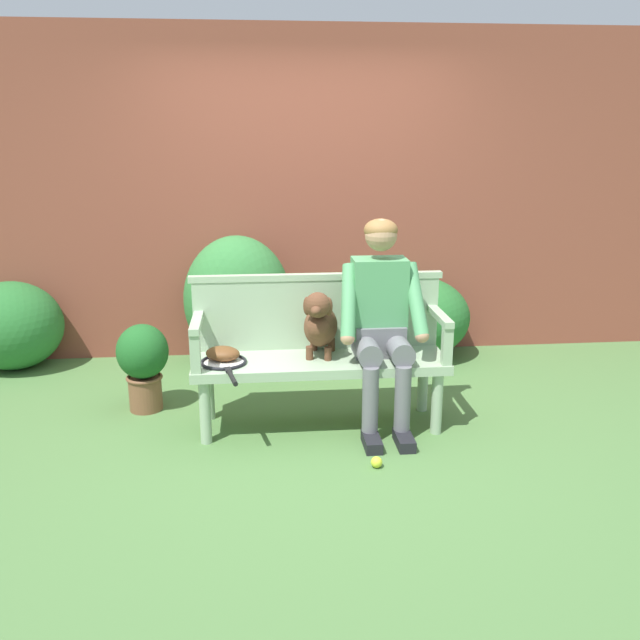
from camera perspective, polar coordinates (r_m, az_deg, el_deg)
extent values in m
plane|color=#4C753D|center=(4.54, 0.00, -8.71)|extent=(40.00, 40.00, 0.00)
cube|color=brown|center=(5.83, -1.61, 10.32)|extent=(8.00, 0.30, 2.65)
ellipsoid|color=#286B2D|center=(5.79, 7.75, 0.24)|extent=(0.94, 0.83, 0.69)
ellipsoid|color=#337538|center=(5.61, -6.85, 1.66)|extent=(0.86, 0.75, 1.05)
ellipsoid|color=#286B2D|center=(5.99, -24.19, -0.43)|extent=(0.80, 0.72, 0.71)
cube|color=#9EB793|center=(4.38, 0.00, -3.53)|extent=(1.60, 0.49, 0.06)
cylinder|color=#9EB793|center=(4.29, -9.49, -7.53)|extent=(0.07, 0.07, 0.40)
cylinder|color=#9EB793|center=(4.42, 9.66, -6.81)|extent=(0.07, 0.07, 0.40)
cylinder|color=#9EB793|center=(4.62, -9.20, -5.74)|extent=(0.07, 0.07, 0.40)
cylinder|color=#9EB793|center=(4.75, 8.52, -5.13)|extent=(0.07, 0.07, 0.40)
cube|color=#9EB793|center=(4.50, -0.26, 0.49)|extent=(1.60, 0.05, 0.46)
cube|color=#9EB793|center=(4.44, -0.26, 3.60)|extent=(1.64, 0.06, 0.04)
cube|color=#9EB793|center=(4.13, -10.30, -2.77)|extent=(0.06, 0.06, 0.24)
cube|color=#9EB793|center=(4.29, -10.18, -0.14)|extent=(0.06, 0.49, 0.04)
cube|color=#9EB793|center=(4.28, 10.48, -2.15)|extent=(0.06, 0.06, 0.24)
cube|color=#9EB793|center=(4.43, 9.86, 0.38)|extent=(0.06, 0.49, 0.04)
cube|color=black|center=(4.25, 4.31, -10.02)|extent=(0.10, 0.24, 0.07)
cylinder|color=slate|center=(4.23, 4.19, -6.59)|extent=(0.10, 0.10, 0.41)
cylinder|color=slate|center=(4.28, 3.91, -2.48)|extent=(0.15, 0.31, 0.15)
cube|color=black|center=(4.29, 6.98, -9.86)|extent=(0.10, 0.24, 0.07)
cylinder|color=slate|center=(4.26, 6.86, -6.46)|extent=(0.10, 0.10, 0.41)
cylinder|color=slate|center=(4.31, 6.54, -2.39)|extent=(0.15, 0.31, 0.15)
cube|color=slate|center=(4.43, 4.87, -1.56)|extent=(0.32, 0.24, 0.20)
cube|color=#519960|center=(4.38, 4.90, 1.76)|extent=(0.34, 0.22, 0.52)
cylinder|color=#519960|center=(4.23, 2.39, 1.58)|extent=(0.14, 0.32, 0.45)
sphere|color=tan|center=(4.17, 2.30, -1.48)|extent=(0.09, 0.09, 0.09)
cylinder|color=#519960|center=(4.31, 7.93, 1.70)|extent=(0.14, 0.32, 0.45)
sphere|color=tan|center=(4.26, 8.45, -1.29)|extent=(0.09, 0.09, 0.09)
sphere|color=tan|center=(4.28, 5.08, 7.03)|extent=(0.20, 0.20, 0.20)
ellipsoid|color=olive|center=(4.29, 5.06, 7.44)|extent=(0.21, 0.21, 0.14)
cylinder|color=brown|center=(4.33, -0.87, -2.75)|extent=(0.05, 0.05, 0.08)
cylinder|color=brown|center=(4.31, 0.66, -2.81)|extent=(0.05, 0.05, 0.08)
cylinder|color=brown|center=(4.51, -0.52, -1.98)|extent=(0.05, 0.05, 0.08)
cylinder|color=brown|center=(4.49, 0.95, -2.04)|extent=(0.05, 0.05, 0.08)
ellipsoid|color=brown|center=(4.37, 0.06, -0.51)|extent=(0.28, 0.36, 0.25)
sphere|color=brown|center=(4.25, -0.14, -0.65)|extent=(0.15, 0.15, 0.15)
sphere|color=brown|center=(4.18, -0.20, 1.24)|extent=(0.16, 0.16, 0.16)
ellipsoid|color=brown|center=(4.12, -0.33, 0.78)|extent=(0.08, 0.11, 0.06)
ellipsoid|color=brown|center=(4.20, -1.09, 1.17)|extent=(0.05, 0.05, 0.12)
ellipsoid|color=brown|center=(4.19, 0.74, 1.11)|extent=(0.05, 0.05, 0.12)
sphere|color=brown|center=(4.50, 0.31, 0.65)|extent=(0.07, 0.07, 0.07)
torus|color=black|center=(4.31, -7.99, -3.44)|extent=(0.34, 0.34, 0.02)
cylinder|color=silver|center=(4.31, -7.99, -3.53)|extent=(0.25, 0.25, 0.00)
cube|color=black|center=(4.15, -7.62, -4.11)|extent=(0.05, 0.08, 0.02)
cylinder|color=black|center=(4.03, -7.28, -4.76)|extent=(0.07, 0.22, 0.03)
ellipsoid|color=brown|center=(4.35, -8.06, -2.77)|extent=(0.27, 0.24, 0.09)
sphere|color=#CCDB33|center=(4.02, 4.71, -11.65)|extent=(0.07, 0.07, 0.07)
cylinder|color=brown|center=(4.89, -14.25, -5.91)|extent=(0.22, 0.22, 0.23)
torus|color=brown|center=(4.85, -14.35, -4.63)|extent=(0.25, 0.25, 0.02)
ellipsoid|color=#1E5B23|center=(4.79, -14.50, -2.54)|extent=(0.35, 0.35, 0.37)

